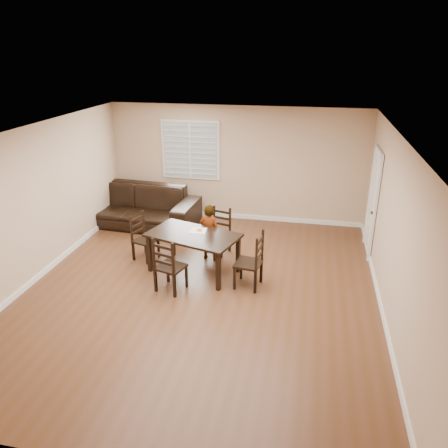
{
  "coord_description": "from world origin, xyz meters",
  "views": [
    {
      "loc": [
        1.71,
        -6.36,
        3.94
      ],
      "look_at": [
        0.28,
        0.66,
        1.0
      ],
      "focal_mm": 35.0,
      "sensor_mm": 36.0,
      "label": 1
    }
  ],
  "objects": [
    {
      "name": "napkin",
      "position": [
        -0.24,
        0.81,
        0.76
      ],
      "size": [
        0.31,
        0.31,
        0.0
      ],
      "primitive_type": "cube",
      "rotation": [
        0.0,
        0.0,
        0.07
      ],
      "color": "beige",
      "rests_on": "dining_table"
    },
    {
      "name": "room",
      "position": [
        0.04,
        0.18,
        1.81
      ],
      "size": [
        6.04,
        7.04,
        2.72
      ],
      "color": "tan",
      "rests_on": "ground"
    },
    {
      "name": "chair_left",
      "position": [
        -1.46,
        1.0,
        0.42
      ],
      "size": [
        0.5,
        0.52,
        0.93
      ],
      "rotation": [
        0.0,
        0.0,
        1.24
      ],
      "color": "black",
      "rests_on": "ground"
    },
    {
      "name": "chair_far",
      "position": [
        -0.54,
        -0.18,
        0.46
      ],
      "size": [
        0.56,
        0.54,
        1.01
      ],
      "rotation": [
        0.0,
        0.0,
        2.85
      ],
      "color": "black",
      "rests_on": "ground"
    },
    {
      "name": "dining_table",
      "position": [
        -0.29,
        0.64,
        0.67
      ],
      "size": [
        1.82,
        1.34,
        0.76
      ],
      "rotation": [
        0.0,
        0.0,
        -0.29
      ],
      "color": "black",
      "rests_on": "ground"
    },
    {
      "name": "child",
      "position": [
        -0.12,
        1.2,
        0.57
      ],
      "size": [
        0.46,
        0.34,
        1.14
      ],
      "primitive_type": "imported",
      "rotation": [
        0.0,
        0.0,
        2.97
      ],
      "color": "gray",
      "rests_on": "ground"
    },
    {
      "name": "chair_right",
      "position": [
        0.9,
        0.3,
        0.46
      ],
      "size": [
        0.49,
        0.51,
        1.02
      ],
      "rotation": [
        0.0,
        0.0,
        -1.7
      ],
      "color": "black",
      "rests_on": "ground"
    },
    {
      "name": "sofa",
      "position": [
        -2.36,
        2.66,
        0.46
      ],
      "size": [
        3.2,
        1.43,
        0.91
      ],
      "primitive_type": "imported",
      "rotation": [
        0.0,
        0.0,
        -0.07
      ],
      "color": "black",
      "rests_on": "ground"
    },
    {
      "name": "chair_near",
      "position": [
        0.01,
        1.62,
        0.43
      ],
      "size": [
        0.53,
        0.51,
        0.94
      ],
      "rotation": [
        0.0,
        0.0,
        -0.31
      ],
      "color": "black",
      "rests_on": "ground"
    },
    {
      "name": "ground",
      "position": [
        0.0,
        0.0,
        0.0
      ],
      "size": [
        7.0,
        7.0,
        0.0
      ],
      "primitive_type": "plane",
      "color": "#55301D",
      "rests_on": "ground"
    },
    {
      "name": "donut",
      "position": [
        -0.22,
        0.81,
        0.78
      ],
      "size": [
        0.11,
        0.11,
        0.04
      ],
      "color": "#C37B46",
      "rests_on": "napkin"
    }
  ]
}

